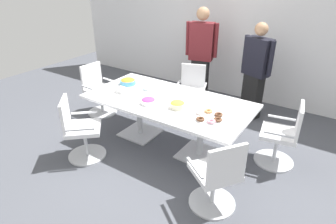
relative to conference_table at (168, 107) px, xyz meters
The scene contains 16 objects.
ground_plane 0.63m from the conference_table, ahead, with size 10.00×10.00×0.01m, color #4C4F56.
back_wall 2.52m from the conference_table, 90.00° to the left, with size 8.00×0.10×2.80m, color white.
conference_table is the anchor object (origin of this frame).
office_chair_0 1.43m from the conference_table, 34.39° to the right, with size 0.75×0.75×0.91m.
office_chair_1 1.63m from the conference_table, 16.28° to the left, with size 0.62×0.62×0.91m.
office_chair_2 1.14m from the conference_table, 101.30° to the left, with size 0.69×0.69×0.91m.
office_chair_3 1.70m from the conference_table, behind, with size 0.58×0.58×0.91m.
office_chair_4 1.29m from the conference_table, 131.38° to the right, with size 0.76×0.76×0.91m.
person_standing_0 1.74m from the conference_table, 102.10° to the left, with size 0.61×0.32×1.84m.
person_standing_1 1.78m from the conference_table, 65.26° to the left, with size 0.60×0.36×1.68m.
snack_bowl_chips_yellow 0.35m from the conference_table, 31.21° to the right, with size 0.21×0.21×0.11m.
snack_bowl_chips_orange 0.91m from the conference_table, behind, with size 0.26×0.26×0.10m.
snack_bowl_candy_mix 0.35m from the conference_table, 119.32° to the right, with size 0.21×0.21×0.09m.
donut_platter 0.78m from the conference_table, 13.80° to the right, with size 0.38×0.37×0.04m.
plate_stack 0.52m from the conference_table, 159.03° to the left, with size 0.22×0.22×0.04m.
napkin_pile 0.78m from the conference_table, 167.38° to the right, with size 0.14×0.14×0.07m, color white.
Camera 1 is at (2.07, -3.12, 2.45)m, focal length 30.46 mm.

